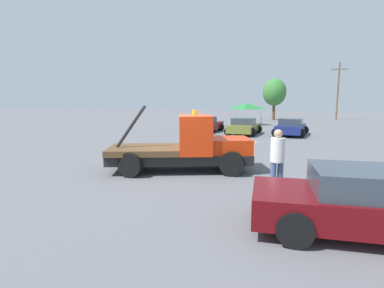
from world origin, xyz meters
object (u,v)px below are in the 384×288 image
person_near_truck (277,156)px  tree_left (274,92)px  tow_truck (188,147)px  parked_car_maroon (205,125)px  canopy_tent_green (247,106)px  utility_pole (338,89)px  parked_car_olive (244,126)px  parked_car_navy (291,127)px  foreground_car (377,204)px

person_near_truck → tree_left: 35.74m
tow_truck → parked_car_maroon: bearing=82.4°
canopy_tent_green → utility_pole: (11.40, 13.97, 2.24)m
tow_truck → canopy_tent_green: (-0.71, 23.66, 1.22)m
tow_truck → parked_car_olive: bearing=68.6°
parked_car_navy → canopy_tent_green: bearing=33.3°
tree_left → parked_car_maroon: bearing=-104.5°
parked_car_maroon → tow_truck: bearing=-160.8°
parked_car_maroon → parked_car_navy: bearing=-87.1°
parked_car_maroon → canopy_tent_green: (2.38, 9.33, 1.49)m
person_near_truck → canopy_tent_green: size_ratio=0.57×
tow_truck → person_near_truck: size_ratio=3.14×
parked_car_olive → canopy_tent_green: (-1.07, 10.21, 1.49)m
parked_car_navy → foreground_car: bearing=-167.9°
person_near_truck → parked_car_maroon: person_near_truck is taller
person_near_truck → canopy_tent_green: bearing=157.9°
utility_pole → tree_left: bearing=-156.0°
parked_car_navy → tree_left: (-2.05, 19.91, 3.27)m
person_near_truck → parked_car_maroon: size_ratio=0.38×
foreground_car → person_near_truck: 3.16m
tow_truck → parked_car_maroon: 14.66m
person_near_truck → tree_left: (-1.41, 35.60, 2.86)m
parked_car_maroon → parked_car_olive: bearing=-97.3°
canopy_tent_green → tree_left: tree_left is taller
tow_truck → utility_pole: (10.69, 37.64, 3.46)m
person_near_truck → parked_car_olive: person_near_truck is taller
parked_car_navy → parked_car_olive: bearing=103.9°
parked_car_maroon → parked_car_olive: 3.57m
parked_car_maroon → parked_car_olive: size_ratio=1.08×
parked_car_maroon → parked_car_navy: 7.08m
tow_truck → parked_car_navy: 14.39m
tow_truck → utility_pole: 39.28m
tree_left → canopy_tent_green: bearing=-104.6°
parked_car_maroon → tree_left: size_ratio=0.83×
tow_truck → parked_car_maroon: size_ratio=1.20×
tow_truck → canopy_tent_green: bearing=71.9°
tow_truck → utility_pole: size_ratio=0.70×
foreground_car → tree_left: (-3.38, 38.05, 3.27)m
tow_truck → parked_car_olive: (0.36, 13.45, -0.27)m
parked_car_olive → utility_pole: 26.56m
parked_car_navy → utility_pole: (6.72, 23.81, 3.73)m
utility_pole → parked_car_navy: bearing=-105.8°
person_near_truck → utility_pole: 40.31m
parked_car_olive → person_near_truck: bearing=-164.9°
tow_truck → foreground_car: size_ratio=1.16×
tow_truck → parked_car_navy: bearing=54.1°
utility_pole → canopy_tent_green: bearing=-129.2°
tree_left → utility_pole: (8.77, 3.90, 0.45)m
tow_truck → parked_car_olive: 13.45m
parked_car_olive → tree_left: (1.56, 20.29, 3.27)m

